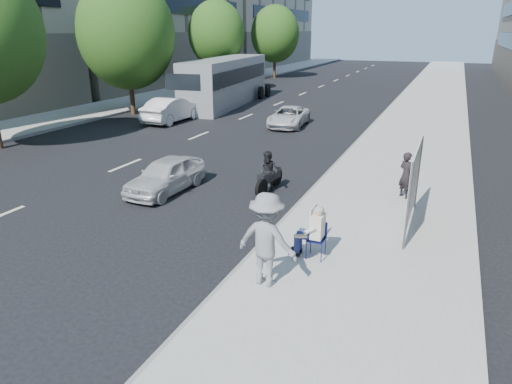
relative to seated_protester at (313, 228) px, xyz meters
The scene contains 15 objects.
ground 4.25m from the seated_protester, 132.94° to the right, with size 160.00×160.00×0.00m, color black.
near_sidewalk 17.02m from the seated_protester, 86.06° to the left, with size 5.00×120.00×0.15m, color gray.
far_sidewalk 25.92m from the seated_protester, 139.11° to the left, with size 4.50×120.00×0.15m, color gray.
tree_far_c 22.68m from the seated_protester, 137.86° to the left, with size 6.00×6.00×8.47m.
tree_far_d 31.88m from the seated_protester, 121.52° to the left, with size 4.80×4.80×7.65m.
tree_far_e 44.34m from the seated_protester, 111.98° to the left, with size 5.40×5.40×7.89m.
seated_protester is the anchor object (origin of this frame).
jogger 1.66m from the seated_protester, 108.99° to the right, with size 1.31×0.75×2.02m, color slate.
pedestrian_woman 5.31m from the seated_protester, 72.78° to the left, with size 0.54×0.36×1.49m, color black.
protest_banner 3.39m from the seated_protester, 54.44° to the left, with size 0.08×3.06×2.20m.
white_sedan_near 6.67m from the seated_protester, 153.97° to the left, with size 1.38×3.42×1.17m, color silver.
white_sedan_mid 18.70m from the seated_protester, 132.87° to the left, with size 1.54×4.42×1.46m, color silver.
white_sedan_far 16.24m from the seated_protester, 111.07° to the left, with size 1.82×3.95×1.10m, color silver.
motorcycle 5.06m from the seated_protester, 123.20° to the left, with size 0.76×2.05×1.42m.
bus 24.63m from the seated_protester, 121.11° to the left, with size 3.94×12.29×3.30m.
Camera 1 is at (5.41, -6.39, 5.22)m, focal length 32.00 mm.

